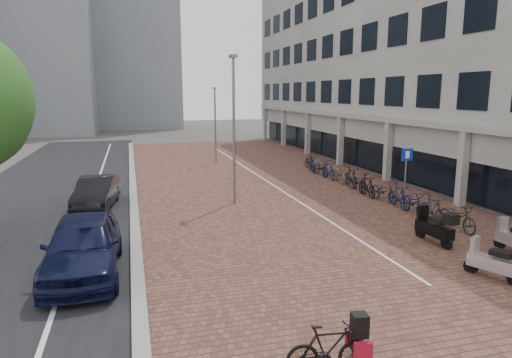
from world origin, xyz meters
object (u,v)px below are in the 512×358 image
object	(u,v)px
scooter_mid	(434,226)
scooter_back	(495,260)
hero_bike	(329,348)
parking_sign	(406,167)
car_navy	(83,246)
car_dark	(97,192)

from	to	relation	value
scooter_mid	scooter_back	world-z (taller)	scooter_mid
hero_bike	parking_sign	bearing A→B (deg)	-31.41
car_navy	hero_bike	distance (m)	7.54
hero_bike	scooter_mid	bearing A→B (deg)	-41.09
car_navy	scooter_back	world-z (taller)	car_navy
car_navy	scooter_mid	size ratio (longest dim) A/B	2.74
scooter_back	hero_bike	bearing A→B (deg)	179.24
scooter_mid	scooter_back	bearing A→B (deg)	-100.16
hero_bike	car_navy	bearing A→B (deg)	45.19
car_dark	parking_sign	distance (m)	13.53
car_navy	parking_sign	bearing A→B (deg)	19.28
car_dark	hero_bike	size ratio (longest dim) A/B	2.55
parking_sign	scooter_mid	bearing A→B (deg)	-111.41
car_navy	hero_bike	xyz separation A→B (m)	(4.61, -5.96, -0.33)
scooter_back	parking_sign	size ratio (longest dim) A/B	0.62
car_dark	scooter_back	xyz separation A→B (m)	(10.72, -11.06, -0.12)
car_dark	scooter_mid	distance (m)	13.70
hero_bike	scooter_mid	size ratio (longest dim) A/B	0.91
car_navy	scooter_mid	bearing A→B (deg)	-1.31
car_navy	scooter_mid	world-z (taller)	car_navy
car_navy	parking_sign	xyz separation A→B (m)	(12.93, 4.34, 0.91)
hero_bike	scooter_back	distance (m)	6.52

